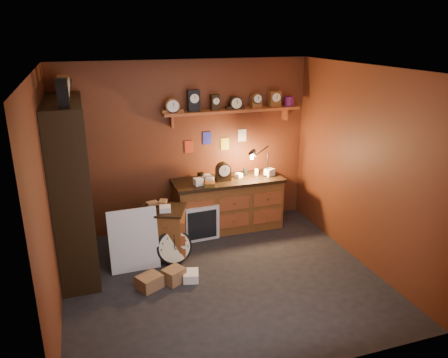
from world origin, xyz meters
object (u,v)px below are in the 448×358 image
shelving_unit (69,180)px  low_cabinet (163,230)px  workbench (228,201)px  big_round_clock (174,247)px

shelving_unit → low_cabinet: (1.19, -0.08, -0.86)m
low_cabinet → shelving_unit: bearing=-161.6°
shelving_unit → workbench: 2.54m
low_cabinet → big_round_clock: size_ratio=1.62×
workbench → big_round_clock: workbench is taller
shelving_unit → big_round_clock: 1.67m
shelving_unit → big_round_clock: bearing=-15.3°
big_round_clock → shelving_unit: bearing=164.7°
low_cabinet → big_round_clock: 0.33m
shelving_unit → workbench: bearing=11.8°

